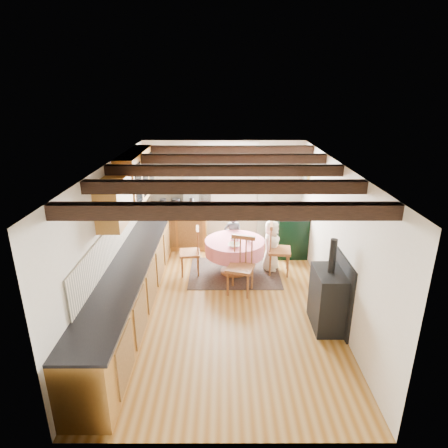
{
  "coord_description": "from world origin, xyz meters",
  "views": [
    {
      "loc": [
        -0.01,
        -5.67,
        3.51
      ],
      "look_at": [
        0.0,
        0.8,
        1.15
      ],
      "focal_mm": 30.29,
      "sensor_mm": 36.0,
      "label": 1
    }
  ],
  "objects_px": {
    "dining_table": "(235,257)",
    "chair_near": "(240,266)",
    "aga_range": "(290,232)",
    "cup": "(249,240)",
    "chair_left": "(190,251)",
    "chair_right": "(280,249)",
    "cast_iron_stove": "(330,284)",
    "child_right": "(271,246)",
    "child_far": "(233,236)"
  },
  "relations": [
    {
      "from": "chair_near",
      "to": "chair_left",
      "type": "relative_size",
      "value": 1.09
    },
    {
      "from": "child_far",
      "to": "child_right",
      "type": "xyz_separation_m",
      "value": [
        0.75,
        -0.49,
        -0.0
      ]
    },
    {
      "from": "chair_right",
      "to": "cup",
      "type": "xyz_separation_m",
      "value": [
        -0.62,
        -0.08,
        0.22
      ]
    },
    {
      "from": "aga_range",
      "to": "child_right",
      "type": "xyz_separation_m",
      "value": [
        -0.52,
        -0.91,
        0.06
      ]
    },
    {
      "from": "cup",
      "to": "aga_range",
      "type": "bearing_deg",
      "value": 49.03
    },
    {
      "from": "cast_iron_stove",
      "to": "cup",
      "type": "xyz_separation_m",
      "value": [
        -1.11,
        1.7,
        0.02
      ]
    },
    {
      "from": "aga_range",
      "to": "cast_iron_stove",
      "type": "xyz_separation_m",
      "value": [
        0.11,
        -2.85,
        0.26
      ]
    },
    {
      "from": "chair_left",
      "to": "cup",
      "type": "distance_m",
      "value": 1.18
    },
    {
      "from": "chair_near",
      "to": "cup",
      "type": "height_order",
      "value": "chair_near"
    },
    {
      "from": "aga_range",
      "to": "cup",
      "type": "distance_m",
      "value": 1.55
    },
    {
      "from": "chair_left",
      "to": "cast_iron_stove",
      "type": "height_order",
      "value": "cast_iron_stove"
    },
    {
      "from": "chair_right",
      "to": "child_far",
      "type": "height_order",
      "value": "chair_right"
    },
    {
      "from": "chair_near",
      "to": "chair_right",
      "type": "xyz_separation_m",
      "value": [
        0.8,
        0.77,
        0.0
      ]
    },
    {
      "from": "chair_near",
      "to": "child_right",
      "type": "distance_m",
      "value": 1.13
    },
    {
      "from": "chair_left",
      "to": "chair_right",
      "type": "height_order",
      "value": "chair_right"
    },
    {
      "from": "dining_table",
      "to": "cup",
      "type": "relative_size",
      "value": 11.6
    },
    {
      "from": "child_right",
      "to": "cup",
      "type": "bearing_deg",
      "value": 135.33
    },
    {
      "from": "child_far",
      "to": "chair_left",
      "type": "bearing_deg",
      "value": 38.18
    },
    {
      "from": "chair_left",
      "to": "aga_range",
      "type": "distance_m",
      "value": 2.4
    },
    {
      "from": "aga_range",
      "to": "child_right",
      "type": "distance_m",
      "value": 1.06
    },
    {
      "from": "chair_left",
      "to": "chair_near",
      "type": "bearing_deg",
      "value": 46.89
    },
    {
      "from": "child_far",
      "to": "chair_near",
      "type": "bearing_deg",
      "value": 94.72
    },
    {
      "from": "child_far",
      "to": "cup",
      "type": "distance_m",
      "value": 0.81
    },
    {
      "from": "cup",
      "to": "cast_iron_stove",
      "type": "bearing_deg",
      "value": -57.0
    },
    {
      "from": "chair_near",
      "to": "child_right",
      "type": "xyz_separation_m",
      "value": [
        0.66,
        0.92,
        0.0
      ]
    },
    {
      "from": "chair_near",
      "to": "cast_iron_stove",
      "type": "xyz_separation_m",
      "value": [
        1.29,
        -1.02,
        0.2
      ]
    },
    {
      "from": "aga_range",
      "to": "chair_near",
      "type": "bearing_deg",
      "value": -122.8
    },
    {
      "from": "child_right",
      "to": "cup",
      "type": "distance_m",
      "value": 0.57
    },
    {
      "from": "chair_near",
      "to": "aga_range",
      "type": "xyz_separation_m",
      "value": [
        1.18,
        1.83,
        -0.06
      ]
    },
    {
      "from": "cast_iron_stove",
      "to": "child_far",
      "type": "distance_m",
      "value": 2.8
    },
    {
      "from": "chair_right",
      "to": "child_far",
      "type": "xyz_separation_m",
      "value": [
        -0.9,
        0.64,
        -0.0
      ]
    },
    {
      "from": "chair_near",
      "to": "child_right",
      "type": "bearing_deg",
      "value": 71.48
    },
    {
      "from": "chair_near",
      "to": "cast_iron_stove",
      "type": "relative_size",
      "value": 0.72
    },
    {
      "from": "child_far",
      "to": "chair_right",
      "type": "bearing_deg",
      "value": 145.38
    },
    {
      "from": "dining_table",
      "to": "chair_near",
      "type": "bearing_deg",
      "value": -84.01
    },
    {
      "from": "dining_table",
      "to": "chair_near",
      "type": "xyz_separation_m",
      "value": [
        0.08,
        -0.76,
        0.17
      ]
    },
    {
      "from": "cast_iron_stove",
      "to": "child_right",
      "type": "height_order",
      "value": "cast_iron_stove"
    },
    {
      "from": "dining_table",
      "to": "cast_iron_stove",
      "type": "bearing_deg",
      "value": -52.34
    },
    {
      "from": "chair_right",
      "to": "cast_iron_stove",
      "type": "bearing_deg",
      "value": -157.39
    },
    {
      "from": "aga_range",
      "to": "chair_right",
      "type": "bearing_deg",
      "value": -109.57
    },
    {
      "from": "chair_right",
      "to": "aga_range",
      "type": "xyz_separation_m",
      "value": [
        0.38,
        1.06,
        -0.06
      ]
    },
    {
      "from": "cast_iron_stove",
      "to": "child_right",
      "type": "relative_size",
      "value": 1.39
    },
    {
      "from": "chair_near",
      "to": "cup",
      "type": "xyz_separation_m",
      "value": [
        0.18,
        0.68,
        0.23
      ]
    },
    {
      "from": "aga_range",
      "to": "child_right",
      "type": "bearing_deg",
      "value": -119.88
    },
    {
      "from": "chair_left",
      "to": "aga_range",
      "type": "bearing_deg",
      "value": 111.44
    },
    {
      "from": "chair_right",
      "to": "chair_left",
      "type": "bearing_deg",
      "value": 98.14
    },
    {
      "from": "cast_iron_stove",
      "to": "child_far",
      "type": "bearing_deg",
      "value": 119.79
    },
    {
      "from": "aga_range",
      "to": "child_right",
      "type": "height_order",
      "value": "child_right"
    },
    {
      "from": "dining_table",
      "to": "chair_right",
      "type": "relative_size",
      "value": 1.11
    },
    {
      "from": "chair_left",
      "to": "child_right",
      "type": "xyz_separation_m",
      "value": [
        1.62,
        0.17,
        0.05
      ]
    }
  ]
}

